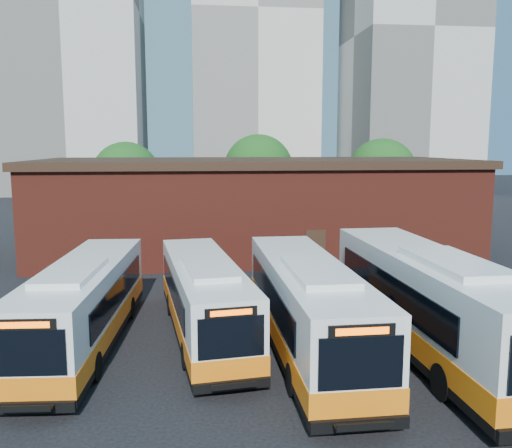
{
  "coord_description": "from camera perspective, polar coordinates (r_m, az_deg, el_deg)",
  "views": [
    {
      "loc": [
        -4.08,
        -16.86,
        7.34
      ],
      "look_at": [
        -1.24,
        7.87,
        3.7
      ],
      "focal_mm": 38.0,
      "sensor_mm": 36.0,
      "label": 1
    }
  ],
  "objects": [
    {
      "name": "bus_west",
      "position": [
        21.05,
        -17.63,
        -8.34
      ],
      "size": [
        3.15,
        11.85,
        3.2
      ],
      "rotation": [
        0.0,
        0.0,
        -0.06
      ],
      "color": "white",
      "rests_on": "ground"
    },
    {
      "name": "tower_right",
      "position": [
        93.01,
        15.9,
        18.53
      ],
      "size": [
        18.0,
        18.0,
        49.2
      ],
      "color": "beige",
      "rests_on": "ground"
    },
    {
      "name": "transit_worker",
      "position": [
        16.49,
        10.9,
        -14.69
      ],
      "size": [
        0.69,
        0.81,
        1.88
      ],
      "primitive_type": "imported",
      "rotation": [
        0.0,
        0.0,
        1.99
      ],
      "color": "black",
      "rests_on": "ground"
    },
    {
      "name": "bus_east",
      "position": [
        20.44,
        17.82,
        -8.17
      ],
      "size": [
        3.12,
        13.67,
        3.7
      ],
      "rotation": [
        0.0,
        0.0,
        0.02
      ],
      "color": "white",
      "rests_on": "ground"
    },
    {
      "name": "bus_mideast",
      "position": [
        19.54,
        5.44,
        -9.0
      ],
      "size": [
        2.74,
        12.49,
        3.39
      ],
      "rotation": [
        0.0,
        0.0,
        0.01
      ],
      "color": "white",
      "rests_on": "ground"
    },
    {
      "name": "tower_left",
      "position": [
        92.94,
        -18.75,
        20.63
      ],
      "size": [
        20.0,
        18.0,
        56.2
      ],
      "color": "beige",
      "rests_on": "ground"
    },
    {
      "name": "tower_center",
      "position": [
        105.98,
        -0.43,
        20.84
      ],
      "size": [
        22.0,
        20.0,
        61.2
      ],
      "color": "beige",
      "rests_on": "ground"
    },
    {
      "name": "tree_west",
      "position": [
        49.29,
        -13.5,
        4.94
      ],
      "size": [
        6.0,
        6.0,
        7.65
      ],
      "color": "#382314",
      "rests_on": "ground"
    },
    {
      "name": "bus_midwest",
      "position": [
        21.16,
        -5.47,
        -8.04
      ],
      "size": [
        3.68,
        11.46,
        3.08
      ],
      "rotation": [
        0.0,
        0.0,
        0.12
      ],
      "color": "white",
      "rests_on": "ground"
    },
    {
      "name": "tree_mid",
      "position": [
        51.27,
        0.26,
        5.78
      ],
      "size": [
        6.56,
        6.56,
        8.36
      ],
      "color": "#382314",
      "rests_on": "ground"
    },
    {
      "name": "tree_east",
      "position": [
        50.88,
        13.12,
        5.26
      ],
      "size": [
        6.24,
        6.24,
        7.96
      ],
      "color": "#382314",
      "rests_on": "ground"
    },
    {
      "name": "ground",
      "position": [
        18.83,
        6.71,
        -14.69
      ],
      "size": [
        220.0,
        220.0,
        0.0
      ],
      "primitive_type": "plane",
      "color": "black"
    },
    {
      "name": "depot_building",
      "position": [
        37.31,
        -0.24,
        2.02
      ],
      "size": [
        28.6,
        12.6,
        6.4
      ],
      "color": "maroon",
      "rests_on": "ground"
    }
  ]
}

